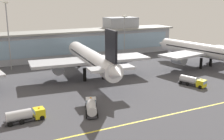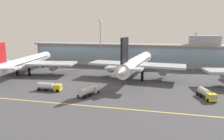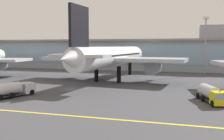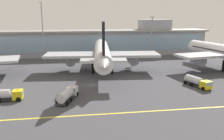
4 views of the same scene
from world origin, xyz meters
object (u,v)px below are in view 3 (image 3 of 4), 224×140
Objects in this scene: fuel_tanker_truck at (212,94)px; apron_light_mast_centre at (206,36)px; airliner_near_right at (112,57)px; service_truck_far at (14,89)px; apron_light_mast_west at (72,29)px.

apron_light_mast_centre reaches higher than fuel_tanker_truck.
airliner_near_right reaches higher than fuel_tanker_truck.
fuel_tanker_truck and service_truck_far have the same top height.
airliner_near_right is at bearing -46.18° from apron_light_mast_west.
airliner_near_right is 34.95m from fuel_tanker_truck.
airliner_near_right is at bearing -2.44° from service_truck_far.
apron_light_mast_west reaches higher than fuel_tanker_truck.
apron_light_mast_centre is at bearing -42.77° from airliner_near_right.
apron_light_mast_centre is (38.09, 52.33, 11.89)m from service_truck_far.
fuel_tanker_truck is 1.00× the size of service_truck_far.
airliner_near_right is 35.90m from apron_light_mast_west.
apron_light_mast_centre reaches higher than service_truck_far.
airliner_near_right is 5.75× the size of service_truck_far.
apron_light_mast_west is 50.38m from apron_light_mast_centre.
service_truck_far is at bearing -100.28° from fuel_tanker_truck.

